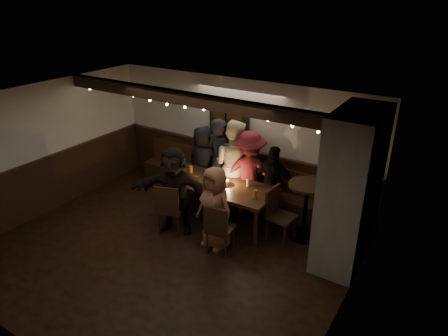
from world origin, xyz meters
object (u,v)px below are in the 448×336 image
Objects in this scene: person_a at (203,162)px; person_g at (215,208)px; chair_near_left at (169,207)px; person_c at (234,164)px; person_e at (273,183)px; chair_near_right at (218,227)px; chair_end at (277,211)px; person_b at (220,161)px; person_d at (249,173)px; high_top at (306,204)px; dining_table at (218,187)px; person_f at (174,190)px.

person_g is at bearing 132.51° from person_a.
chair_near_left is 0.54× the size of person_c.
chair_near_right is at bearing 75.16° from person_e.
person_e is at bearing 48.16° from chair_near_left.
chair_end is 0.54× the size of person_b.
person_c is at bearing 153.90° from chair_end.
person_b is at bearing -24.33° from person_d.
person_c is at bearing -29.26° from person_d.
person_a is at bearing 171.33° from high_top.
person_a is (-1.47, 1.67, 0.26)m from chair_near_right.
person_c is (0.33, 0.01, 0.01)m from person_b.
chair_near_right is 1.60m from person_e.
chair_near_left is 1.60m from person_b.
chair_near_right is at bearing -122.87° from chair_end.
high_top reaches higher than chair_end.
chair_near_right is at bearing 139.23° from person_b.
dining_table is 1.20× the size of person_b.
high_top is 2.09m from person_b.
person_c is (-0.67, 1.62, 0.40)m from chair_near_right.
person_b is at bearing 173.55° from person_a.
chair_near_left is 0.54× the size of person_b.
person_f is (-0.82, -1.35, -0.03)m from person_d.
high_top is at bearing 7.72° from person_f.
person_d reaches higher than high_top.
chair_end is 0.53× the size of person_c.
person_a is at bearing 139.49° from dining_table.
person_b reaches higher than person_e.
dining_table is at bearing 96.26° from person_c.
person_b is (0.46, -0.07, 0.14)m from person_a.
person_f reaches higher than chair_near_left.
person_a is 0.85× the size of person_b.
person_d is at bearing 99.73° from chair_near_right.
high_top is at bearing 172.98° from person_a.
person_e reaches higher than person_g.
chair_near_left is at bearing 103.65° from person_b.
chair_near_left is 0.64× the size of person_a.
dining_table is at bearing 141.14° from person_a.
person_e is (1.27, -0.04, -0.17)m from person_b.
person_b is (-2.05, 0.32, 0.24)m from high_top.
person_c is at bearing 118.45° from person_g.
chair_near_left is (-0.50, -0.88, -0.16)m from dining_table.
chair_end is (0.63, 0.98, 0.03)m from chair_near_right.
person_d reaches higher than person_e.
high_top is 0.84m from person_e.
person_a reaches higher than person_g.
person_b is 0.99× the size of person_c.
high_top is 0.71× the size of person_e.
chair_near_left is 1.75m from person_d.
dining_table is 0.81m from person_b.
chair_near_right is at bearing -35.28° from person_g.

